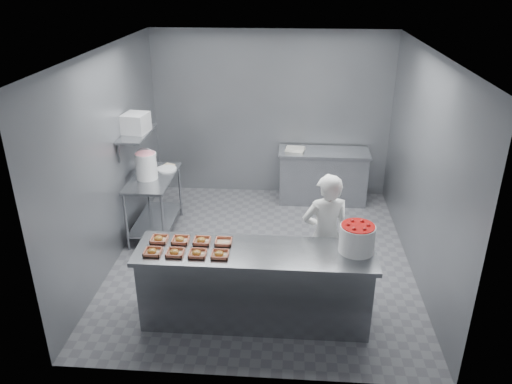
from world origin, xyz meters
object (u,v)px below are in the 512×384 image
(tray_1, at_px, (175,253))
(tray_2, at_px, (197,253))
(prep_table, at_px, (154,196))
(tray_4, at_px, (159,239))
(tray_5, at_px, (180,240))
(tray_6, at_px, (202,241))
(tray_7, at_px, (223,242))
(strawberry_tub, at_px, (357,238))
(tray_0, at_px, (153,252))
(back_counter, at_px, (323,176))
(worker, at_px, (325,235))
(tray_3, at_px, (220,254))
(appliance, at_px, (136,123))
(service_counter, at_px, (255,285))
(glaze_bucket, at_px, (146,165))

(tray_1, distance_m, tray_2, 0.24)
(prep_table, height_order, tray_1, tray_1)
(tray_4, distance_m, tray_5, 0.24)
(tray_5, distance_m, tray_6, 0.24)
(tray_7, height_order, strawberry_tub, strawberry_tub)
(tray_0, height_order, tray_5, same)
(tray_4, xyz_separation_m, tray_6, (0.48, 0.00, 0.00))
(tray_5, xyz_separation_m, tray_6, (0.24, 0.00, 0.00))
(back_counter, relative_size, tray_6, 8.01)
(tray_2, height_order, worker, worker)
(tray_1, height_order, tray_5, same)
(tray_3, distance_m, tray_4, 0.77)
(tray_1, relative_size, tray_3, 1.00)
(tray_0, height_order, appliance, appliance)
(prep_table, distance_m, tray_3, 2.47)
(tray_5, relative_size, strawberry_tub, 0.50)
(tray_7, xyz_separation_m, appliance, (-1.46, 1.84, 0.78))
(tray_4, bearing_deg, tray_1, -48.42)
(tray_0, bearing_deg, strawberry_tub, 5.62)
(tray_6, height_order, worker, worker)
(prep_table, relative_size, tray_2, 6.40)
(tray_5, bearing_deg, strawberry_tub, -1.71)
(tray_5, bearing_deg, tray_6, 0.00)
(tray_5, bearing_deg, tray_3, -29.40)
(strawberry_tub, bearing_deg, tray_6, 178.04)
(service_counter, relative_size, tray_1, 13.88)
(tray_3, bearing_deg, appliance, 124.62)
(tray_6, bearing_deg, tray_2, -90.00)
(service_counter, distance_m, tray_7, 0.61)
(tray_3, height_order, tray_4, same)
(service_counter, distance_m, tray_4, 1.19)
(tray_1, bearing_deg, back_counter, 62.74)
(tray_3, height_order, appliance, appliance)
(service_counter, xyz_separation_m, tray_7, (-0.36, 0.14, 0.47))
(tray_1, height_order, strawberry_tub, strawberry_tub)
(service_counter, distance_m, appliance, 2.96)
(tray_4, height_order, worker, worker)
(tray_4, distance_m, tray_7, 0.72)
(glaze_bucket, bearing_deg, strawberry_tub, -33.07)
(prep_table, height_order, glaze_bucket, glaze_bucket)
(tray_1, relative_size, glaze_bucket, 0.40)
(tray_6, distance_m, tray_7, 0.24)
(appliance, bearing_deg, tray_2, -51.96)
(tray_2, bearing_deg, tray_7, 48.07)
(tray_2, bearing_deg, tray_5, 131.58)
(worker, xyz_separation_m, strawberry_tub, (0.29, -0.52, 0.28))
(tray_6, height_order, glaze_bucket, glaze_bucket)
(tray_0, bearing_deg, worker, 21.45)
(service_counter, distance_m, tray_1, 0.98)
(tray_1, bearing_deg, tray_2, 0.00)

